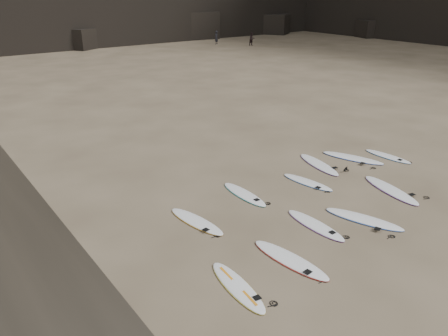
# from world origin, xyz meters

# --- Properties ---
(ground) EXTENTS (240.00, 240.00, 0.00)m
(ground) POSITION_xyz_m (0.00, 0.00, 0.00)
(ground) COLOR #897559
(ground) RESTS_ON ground
(surfboard_0) EXTENTS (0.83, 2.39, 0.08)m
(surfboard_0) POSITION_xyz_m (-4.54, -0.74, 0.04)
(surfboard_0) COLOR white
(surfboard_0) RESTS_ON ground
(surfboard_1) EXTENTS (0.87, 2.61, 0.09)m
(surfboard_1) POSITION_xyz_m (-2.67, -0.71, 0.05)
(surfboard_1) COLOR white
(surfboard_1) RESTS_ON ground
(surfboard_2) EXTENTS (0.65, 2.38, 0.09)m
(surfboard_2) POSITION_xyz_m (-0.70, 0.17, 0.04)
(surfboard_2) COLOR white
(surfboard_2) RESTS_ON ground
(surfboard_3) EXTENTS (1.40, 2.62, 0.09)m
(surfboard_3) POSITION_xyz_m (0.83, -0.52, 0.05)
(surfboard_3) COLOR white
(surfboard_3) RESTS_ON ground
(surfboard_4) EXTENTS (1.31, 2.78, 0.10)m
(surfboard_4) POSITION_xyz_m (3.44, 0.24, 0.05)
(surfboard_4) COLOR white
(surfboard_4) RESTS_ON ground
(surfboard_5) EXTENTS (0.90, 2.45, 0.09)m
(surfboard_5) POSITION_xyz_m (-3.57, 2.60, 0.04)
(surfboard_5) COLOR white
(surfboard_5) RESTS_ON ground
(surfboard_6) EXTENTS (0.64, 2.36, 0.08)m
(surfboard_6) POSITION_xyz_m (-1.10, 3.20, 0.04)
(surfboard_6) COLOR white
(surfboard_6) RESTS_ON ground
(surfboard_7) EXTENTS (0.83, 2.26, 0.08)m
(surfboard_7) POSITION_xyz_m (1.50, 2.56, 0.04)
(surfboard_7) COLOR white
(surfboard_7) RESTS_ON ground
(surfboard_8) EXTENTS (1.23, 2.69, 0.09)m
(surfboard_8) POSITION_xyz_m (3.20, 3.52, 0.05)
(surfboard_8) COLOR white
(surfboard_8) RESTS_ON ground
(surfboard_9) EXTENTS (1.51, 2.76, 0.10)m
(surfboard_9) POSITION_xyz_m (4.94, 3.14, 0.05)
(surfboard_9) COLOR white
(surfboard_9) RESTS_ON ground
(surfboard_10) EXTENTS (0.60, 2.22, 0.08)m
(surfboard_10) POSITION_xyz_m (6.36, 2.34, 0.04)
(surfboard_10) COLOR white
(surfboard_10) RESTS_ON ground
(person_a) EXTENTS (0.71, 0.62, 1.65)m
(person_a) POSITION_xyz_m (23.44, 38.89, 0.83)
(person_a) COLOR black
(person_a) RESTS_ON ground
(person_b) EXTENTS (0.78, 0.61, 1.60)m
(person_b) POSITION_xyz_m (26.20, 35.13, 0.80)
(person_b) COLOR black
(person_b) RESTS_ON ground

